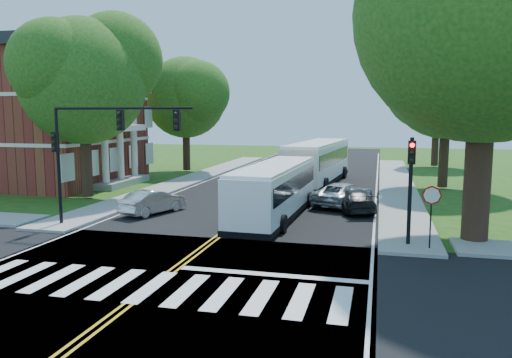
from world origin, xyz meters
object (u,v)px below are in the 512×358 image
(suv, at_px, (343,194))
(dark_sedan, at_px, (354,200))
(bus_lead, at_px, (275,190))
(signal_ne, at_px, (411,177))
(hatchback, at_px, (153,202))
(bus_follow, at_px, (318,162))
(signal_nw, at_px, (100,138))

(suv, distance_m, dark_sedan, 1.76)
(dark_sedan, bearing_deg, bus_lead, 19.59)
(signal_ne, height_order, hatchback, signal_ne)
(bus_follow, bearing_deg, dark_sedan, 112.89)
(signal_ne, bearing_deg, dark_sedan, 109.33)
(signal_ne, relative_size, bus_lead, 0.40)
(bus_lead, xyz_separation_m, dark_sedan, (4.02, 2.75, -0.87))
(bus_follow, height_order, hatchback, bus_follow)
(hatchback, bearing_deg, bus_lead, -155.78)
(bus_follow, xyz_separation_m, dark_sedan, (3.39, -10.69, -1.11))
(signal_ne, bearing_deg, signal_nw, -179.95)
(bus_lead, relative_size, bus_follow, 0.86)
(signal_nw, distance_m, bus_follow, 19.89)
(signal_nw, relative_size, bus_lead, 0.65)
(hatchback, height_order, suv, suv)
(hatchback, relative_size, dark_sedan, 0.92)
(signal_ne, height_order, bus_follow, signal_ne)
(bus_lead, relative_size, hatchback, 2.76)
(signal_nw, relative_size, signal_ne, 1.62)
(bus_lead, distance_m, hatchback, 6.84)
(bus_follow, bearing_deg, signal_ne, 113.59)
(signal_nw, xyz_separation_m, dark_sedan, (11.50, 7.29, -3.73))
(signal_nw, relative_size, suv, 1.42)
(signal_nw, distance_m, hatchback, 5.48)
(bus_lead, xyz_separation_m, suv, (3.29, 4.35, -0.80))
(signal_nw, relative_size, bus_follow, 0.55)
(signal_ne, xyz_separation_m, bus_follow, (-5.94, 17.96, -1.21))
(bus_follow, relative_size, hatchback, 3.23)
(bus_lead, xyz_separation_m, bus_follow, (0.63, 13.44, 0.24))
(bus_lead, height_order, dark_sedan, bus_lead)
(suv, bearing_deg, dark_sedan, 134.75)
(signal_ne, relative_size, bus_follow, 0.34)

